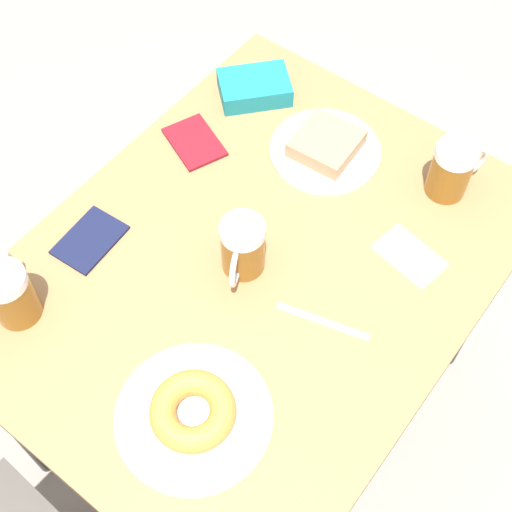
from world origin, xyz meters
TOP-DOWN VIEW (x-y plane):
  - ground_plane at (0.00, 0.00)m, footprint 8.00×8.00m
  - table at (0.00, 0.00)m, footprint 0.75×0.97m
  - plate_with_cake at (0.05, -0.29)m, footprint 0.22×0.22m
  - plate_with_donut at (-0.10, 0.29)m, footprint 0.25×0.25m
  - beer_mug_left at (0.01, 0.02)m, footprint 0.08×0.11m
  - beer_mug_center at (0.26, 0.33)m, footprint 0.11×0.10m
  - beer_mug_right at (-0.19, -0.36)m, footprint 0.08×0.11m
  - napkin_folded at (-0.21, -0.18)m, footprint 0.13×0.10m
  - fork at (-0.16, 0.03)m, footprint 0.16×0.06m
  - passport_near_edge at (0.27, -0.15)m, footprint 0.15×0.13m
  - passport_far_edge at (0.27, 0.15)m, footprint 0.10×0.13m
  - blue_pouch at (0.26, -0.33)m, footprint 0.17×0.18m

SIDE VIEW (x-z plane):
  - ground_plane at x=0.00m, z-range 0.00..0.00m
  - table at x=0.00m, z-range 0.30..1.05m
  - fork at x=-0.16m, z-range 0.75..0.75m
  - napkin_folded at x=-0.21m, z-range 0.75..0.75m
  - passport_near_edge at x=0.27m, z-range 0.75..0.75m
  - passport_far_edge at x=0.27m, z-range 0.75..0.75m
  - plate_with_cake at x=0.05m, z-range 0.74..0.78m
  - plate_with_donut at x=-0.10m, z-range 0.74..0.79m
  - blue_pouch at x=0.26m, z-range 0.75..0.79m
  - beer_mug_left at x=0.01m, z-range 0.75..0.86m
  - beer_mug_center at x=0.26m, z-range 0.75..0.86m
  - beer_mug_right at x=-0.19m, z-range 0.75..0.86m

